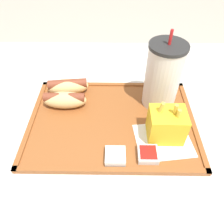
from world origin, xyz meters
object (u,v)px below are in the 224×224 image
at_px(hot_dog_near, 65,100).
at_px(sauce_cup_mayo, 115,156).
at_px(soda_cup, 163,76).
at_px(hot_dog_far, 68,86).
at_px(sauce_cup_ketchup, 148,154).
at_px(fries_carton, 166,125).

bearing_deg(hot_dog_near, sauce_cup_mayo, -50.14).
bearing_deg(soda_cup, hot_dog_far, 172.31).
distance_m(soda_cup, hot_dog_near, 0.27).
bearing_deg(sauce_cup_ketchup, hot_dog_near, 142.84).
height_order(soda_cup, sauce_cup_ketchup, soda_cup).
xyz_separation_m(hot_dog_near, sauce_cup_ketchup, (0.21, -0.16, -0.02)).
bearing_deg(sauce_cup_ketchup, soda_cup, 75.61).
distance_m(soda_cup, fries_carton, 0.13).
xyz_separation_m(fries_carton, sauce_cup_mayo, (-0.12, -0.07, -0.03)).
bearing_deg(hot_dog_near, soda_cup, 4.94).
relative_size(soda_cup, hot_dog_far, 1.72).
relative_size(hot_dog_near, sauce_cup_ketchup, 2.62).
height_order(hot_dog_near, sauce_cup_mayo, hot_dog_near).
xyz_separation_m(fries_carton, sauce_cup_ketchup, (-0.05, -0.06, -0.03)).
bearing_deg(fries_carton, sauce_cup_ketchup, -127.01).
distance_m(hot_dog_far, sauce_cup_mayo, 0.26).
bearing_deg(fries_carton, hot_dog_near, 158.64).
bearing_deg(soda_cup, hot_dog_near, -175.06).
relative_size(hot_dog_far, fries_carton, 1.18).
xyz_separation_m(soda_cup, hot_dog_near, (-0.26, -0.02, -0.06)).
xyz_separation_m(soda_cup, sauce_cup_mayo, (-0.12, -0.19, -0.08)).
distance_m(fries_carton, sauce_cup_mayo, 0.14).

